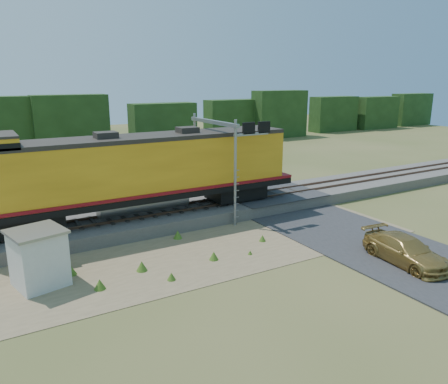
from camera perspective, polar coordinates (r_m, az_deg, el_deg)
ground at (r=24.82m, az=1.37°, el=-7.20°), size 140.00×140.00×0.00m
ballast at (r=29.66m, az=-4.72°, el=-2.74°), size 70.00×5.00×0.80m
rails at (r=29.52m, az=-4.74°, el=-1.85°), size 70.00×1.54×0.16m
dirt_shoulder at (r=24.31m, az=-3.31°, el=-7.67°), size 26.00×8.00×0.03m
road at (r=29.38m, az=12.33°, el=-3.85°), size 7.00×66.00×0.86m
tree_line_north at (r=59.18m, az=-18.49°, el=7.90°), size 130.00×3.00×6.50m
weed_clumps at (r=23.39m, az=-6.17°, el=-8.69°), size 15.00×6.20×0.56m
locomotive at (r=27.61m, az=-11.25°, el=2.70°), size 21.20×3.23×5.47m
shed at (r=21.69m, az=-23.06°, el=-7.90°), size 2.72×2.72×2.67m
signal_gantry at (r=29.13m, az=-0.16°, el=6.52°), size 2.70×6.20×6.80m
car at (r=24.31m, az=22.62°, el=-7.08°), size 2.45×5.03×1.41m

